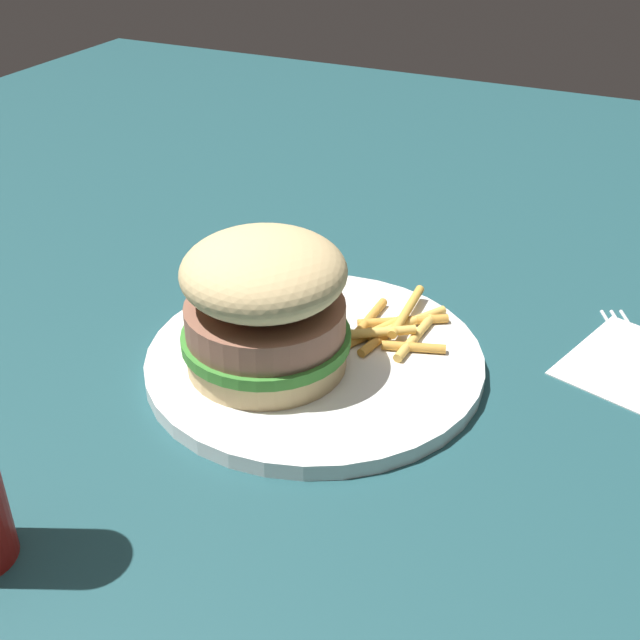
# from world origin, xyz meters

# --- Properties ---
(ground_plane) EXTENTS (1.60, 1.60, 0.00)m
(ground_plane) POSITION_xyz_m (0.00, 0.00, 0.00)
(ground_plane) COLOR #1E474C
(plate) EXTENTS (0.25, 0.25, 0.01)m
(plate) POSITION_xyz_m (0.00, -0.02, 0.01)
(plate) COLOR white
(plate) RESTS_ON ground_plane
(sandwich) EXTENTS (0.12, 0.12, 0.10)m
(sandwich) POSITION_xyz_m (-0.03, -0.04, 0.06)
(sandwich) COLOR tan
(sandwich) RESTS_ON plate
(fries_pile) EXTENTS (0.08, 0.11, 0.01)m
(fries_pile) POSITION_xyz_m (0.04, 0.03, 0.02)
(fries_pile) COLOR #E5B251
(fries_pile) RESTS_ON plate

